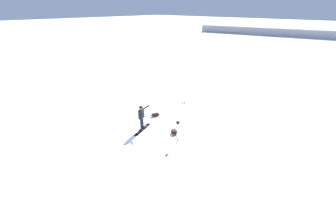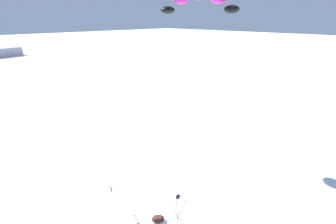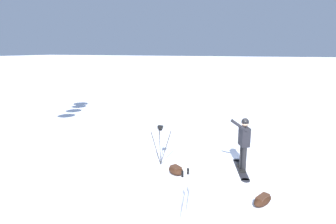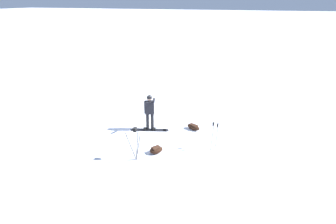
# 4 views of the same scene
# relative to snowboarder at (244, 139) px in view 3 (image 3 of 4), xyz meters

# --- Properties ---
(ground_plane) EXTENTS (300.00, 300.00, 0.00)m
(ground_plane) POSITION_rel_snowboarder_xyz_m (0.05, -0.27, -1.06)
(ground_plane) COLOR white
(snowboarder) EXTENTS (0.67, 0.61, 1.75)m
(snowboarder) POSITION_rel_snowboarder_xyz_m (0.00, 0.00, 0.00)
(snowboarder) COLOR black
(snowboarder) RESTS_ON ground_plane
(snowboard) EXTENTS (1.74, 0.72, 0.10)m
(snowboard) POSITION_rel_snowboarder_xyz_m (-0.02, -0.04, -1.03)
(snowboard) COLOR black
(snowboard) RESTS_ON ground_plane
(gear_bag_large) EXTENTS (0.64, 0.68, 0.26)m
(gear_bag_large) POSITION_rel_snowboarder_xyz_m (1.05, -1.88, -0.92)
(gear_bag_large) COLOR black
(gear_bag_large) RESTS_ON ground_plane
(camera_tripod) EXTENTS (0.65, 0.58, 1.36)m
(camera_tripod) POSITION_rel_snowboarder_xyz_m (0.51, -2.62, -0.09)
(camera_tripod) COLOR #262628
(camera_tripod) RESTS_ON ground_plane
(gear_bag_small) EXTENTS (0.75, 0.56, 0.25)m
(gear_bag_small) POSITION_rel_snowboarder_xyz_m (1.91, 0.73, -0.93)
(gear_bag_small) COLOR black
(gear_bag_small) RESTS_ON ground_plane
(ski_poles) EXTENTS (0.27, 0.22, 1.21)m
(ski_poles) POSITION_rel_snowboarder_xyz_m (3.19, -0.90, -0.26)
(ski_poles) COLOR gray
(ski_poles) RESTS_ON ground_plane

